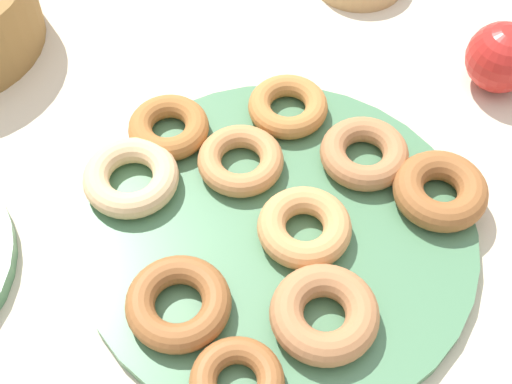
{
  "coord_description": "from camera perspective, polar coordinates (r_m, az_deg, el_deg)",
  "views": [
    {
      "loc": [
        -0.27,
        -0.25,
        0.59
      ],
      "look_at": [
        0.0,
        0.03,
        0.04
      ],
      "focal_mm": 51.97,
      "sensor_mm": 36.0,
      "label": 1
    }
  ],
  "objects": [
    {
      "name": "donut_plate",
      "position": [
        0.69,
        1.71,
        -3.24
      ],
      "size": [
        0.37,
        0.37,
        0.01
      ],
      "primitive_type": "cylinder",
      "color": "#4C7F56",
      "rests_on": "ground_plane"
    },
    {
      "name": "donut_2",
      "position": [
        0.67,
        3.75,
        -2.74
      ],
      "size": [
        0.12,
        0.12,
        0.03
      ],
      "primitive_type": "torus",
      "rotation": [
        0.0,
        0.0,
        2.2
      ],
      "color": "tan",
      "rests_on": "donut_plate"
    },
    {
      "name": "donut_7",
      "position": [
        0.72,
        -1.19,
        2.44
      ],
      "size": [
        0.11,
        0.11,
        0.02
      ],
      "primitive_type": "torus",
      "rotation": [
        0.0,
        0.0,
        4.27
      ],
      "color": "#C6844C",
      "rests_on": "donut_plate"
    },
    {
      "name": "donut_5",
      "position": [
        0.61,
        -1.48,
        -14.42
      ],
      "size": [
        0.11,
        0.11,
        0.02
      ],
      "primitive_type": "torus",
      "rotation": [
        0.0,
        0.0,
        0.98
      ],
      "color": "#995B2D",
      "rests_on": "donut_plate"
    },
    {
      "name": "donut_3",
      "position": [
        0.76,
        2.48,
        6.6
      ],
      "size": [
        0.11,
        0.11,
        0.02
      ],
      "primitive_type": "torus",
      "rotation": [
        0.0,
        0.0,
        0.42
      ],
      "color": "#BC7A3D",
      "rests_on": "donut_plate"
    },
    {
      "name": "apple",
      "position": [
        0.84,
        18.38,
        9.81
      ],
      "size": [
        0.08,
        0.08,
        0.08
      ],
      "primitive_type": "sphere",
      "color": "red",
      "rests_on": "ground_plane"
    },
    {
      "name": "donut_1",
      "position": [
        0.73,
        8.44,
        2.87
      ],
      "size": [
        0.12,
        0.12,
        0.03
      ],
      "primitive_type": "torus",
      "rotation": [
        0.0,
        0.0,
        5.47
      ],
      "color": "#B27547",
      "rests_on": "donut_plate"
    },
    {
      "name": "donut_4",
      "position": [
        0.71,
        14.0,
        0.1
      ],
      "size": [
        0.12,
        0.12,
        0.03
      ],
      "primitive_type": "torus",
      "rotation": [
        0.0,
        0.0,
        4.17
      ],
      "color": "#995B2D",
      "rests_on": "donut_plate"
    },
    {
      "name": "donut_0",
      "position": [
        0.75,
        -6.46,
        5.15
      ],
      "size": [
        0.11,
        0.11,
        0.02
      ],
      "primitive_type": "torus",
      "rotation": [
        0.0,
        0.0,
        5.66
      ],
      "color": "#AD6B33",
      "rests_on": "donut_plate"
    },
    {
      "name": "donut_6",
      "position": [
        0.64,
        -5.7,
        -8.81
      ],
      "size": [
        0.1,
        0.1,
        0.03
      ],
      "primitive_type": "torus",
      "rotation": [
        0.0,
        0.0,
        1.7
      ],
      "color": "#995B2D",
      "rests_on": "donut_plate"
    },
    {
      "name": "donut_8",
      "position": [
        0.71,
        -9.6,
        1.11
      ],
      "size": [
        0.13,
        0.13,
        0.03
      ],
      "primitive_type": "torus",
      "rotation": [
        0.0,
        0.0,
        2.16
      ],
      "color": "#EABC84",
      "rests_on": "donut_plate"
    },
    {
      "name": "ground_plane",
      "position": [
        0.7,
        1.7,
        -3.53
      ],
      "size": [
        2.4,
        2.4,
        0.0
      ],
      "primitive_type": "plane",
      "color": "beige"
    },
    {
      "name": "donut_9",
      "position": [
        0.63,
        5.29,
        -9.34
      ],
      "size": [
        0.13,
        0.13,
        0.03
      ],
      "primitive_type": "torus",
      "rotation": [
        0.0,
        0.0,
        2.5
      ],
      "color": "#B27547",
      "rests_on": "donut_plate"
    }
  ]
}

